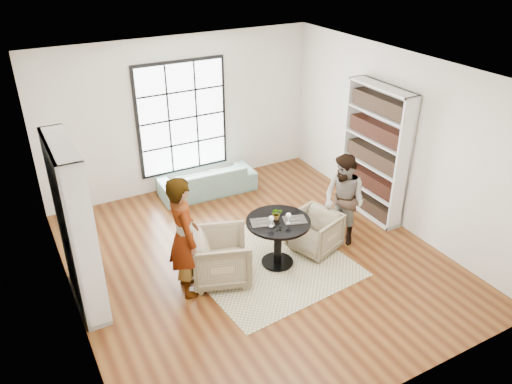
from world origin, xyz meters
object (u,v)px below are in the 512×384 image
armchair_left (221,257)px  wine_glass_left (271,219)px  pedestal_table (278,233)px  armchair_right (315,232)px  person_right (344,200)px  person_left (184,237)px  flower_centerpiece (277,214)px  wine_glass_right (289,216)px  sofa (207,180)px

armchair_left → wine_glass_left: 0.94m
pedestal_table → armchair_left: bearing=175.1°
pedestal_table → armchair_left: 0.95m
armchair_right → person_right: size_ratio=0.47×
armchair_left → person_right: (2.21, -0.03, 0.39)m
person_left → flower_centerpiece: size_ratio=9.66×
wine_glass_right → wine_glass_left: bearing=168.4°
armchair_left → flower_centerpiece: size_ratio=4.49×
sofa → person_left: (-1.48, -2.64, 0.64)m
person_right → flower_centerpiece: 1.28m
sofa → person_right: 3.00m
armchair_left → person_right: bearing=-71.5°
wine_glass_left → wine_glass_right: wine_glass_right is taller
person_right → armchair_right: bearing=-102.5°
person_left → flower_centerpiece: 1.48m
sofa → person_right: size_ratio=1.22×
sofa → person_right: (1.28, -2.67, 0.50)m
pedestal_table → person_right: size_ratio=0.64×
pedestal_table → wine_glass_right: 0.39m
person_left → wine_glass_right: person_left is taller
armchair_right → person_left: bearing=-109.8°
wine_glass_right → person_left: bearing=172.1°
sofa → wine_glass_right: bearing=94.5°
armchair_right → person_left: size_ratio=0.40×
person_left → wine_glass_left: person_left is taller
pedestal_table → armchair_right: 0.77m
sofa → wine_glass_right: 2.94m
armchair_right → wine_glass_right: bearing=-92.3°
armchair_right → person_right: bearing=70.9°
pedestal_table → person_left: person_left is taller
armchair_right → person_right: 0.71m
person_right → wine_glass_right: bearing=-93.2°
pedestal_table → wine_glass_right: (0.09, -0.14, 0.35)m
wine_glass_left → wine_glass_right: 0.27m
sofa → pedestal_table: bearing=92.6°
wine_glass_right → flower_centerpiece: bearing=114.4°
wine_glass_left → pedestal_table: bearing=26.1°
pedestal_table → flower_centerpiece: (0.00, 0.06, 0.31)m
pedestal_table → wine_glass_left: 0.40m
pedestal_table → wine_glass_right: bearing=-56.9°
armchair_left → wine_glass_left: (0.76, -0.16, 0.53)m
flower_centerpiece → person_left: bearing=179.2°
armchair_left → person_left: (-0.55, -0.00, 0.53)m
armchair_left → person_left: 0.76m
pedestal_table → sofa: 2.74m
wine_glass_left → flower_centerpiece: (0.18, 0.14, -0.03)m
sofa → armchair_left: (-0.93, -2.64, 0.11)m
armchair_right → flower_centerpiece: bearing=-109.4°
pedestal_table → armchair_right: size_ratio=1.36×
wine_glass_left → armchair_right: bearing=8.7°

